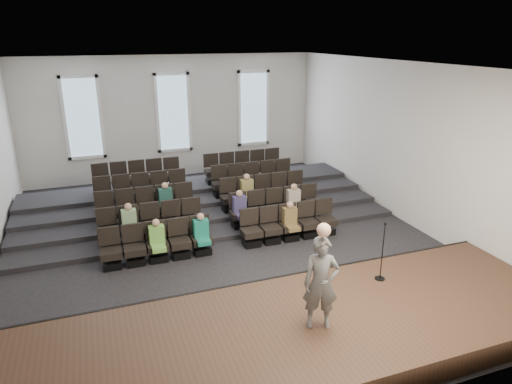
% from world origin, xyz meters
% --- Properties ---
extents(ground, '(14.00, 14.00, 0.00)m').
position_xyz_m(ground, '(0.00, 0.00, 0.00)').
color(ground, black).
rests_on(ground, ground).
extents(ceiling, '(12.00, 14.00, 0.02)m').
position_xyz_m(ceiling, '(0.00, 0.00, 5.01)').
color(ceiling, white).
rests_on(ceiling, ground).
extents(wall_back, '(12.00, 0.04, 5.00)m').
position_xyz_m(wall_back, '(0.00, 7.02, 2.50)').
color(wall_back, silver).
rests_on(wall_back, ground).
extents(wall_front, '(12.00, 0.04, 5.00)m').
position_xyz_m(wall_front, '(0.00, -7.02, 2.50)').
color(wall_front, silver).
rests_on(wall_front, ground).
extents(wall_right, '(0.04, 14.00, 5.00)m').
position_xyz_m(wall_right, '(6.02, 0.00, 2.50)').
color(wall_right, silver).
rests_on(wall_right, ground).
extents(stage, '(11.80, 3.60, 0.50)m').
position_xyz_m(stage, '(0.00, -5.10, 0.25)').
color(stage, '#3E271A').
rests_on(stage, ground).
extents(stage_lip, '(11.80, 0.06, 0.52)m').
position_xyz_m(stage_lip, '(0.00, -3.33, 0.25)').
color(stage_lip, black).
rests_on(stage_lip, ground).
extents(risers, '(11.80, 4.80, 0.60)m').
position_xyz_m(risers, '(0.00, 3.17, 0.20)').
color(risers, black).
rests_on(risers, ground).
extents(seating_rows, '(6.80, 4.70, 1.67)m').
position_xyz_m(seating_rows, '(-0.00, 1.54, 0.68)').
color(seating_rows, black).
rests_on(seating_rows, ground).
extents(windows, '(8.44, 0.10, 3.24)m').
position_xyz_m(windows, '(0.00, 6.95, 2.70)').
color(windows, white).
rests_on(windows, wall_back).
extents(audience, '(5.45, 2.64, 1.10)m').
position_xyz_m(audience, '(0.00, 0.32, 0.81)').
color(audience, '#71BA4A').
rests_on(audience, seating_rows).
extents(speaker, '(0.78, 0.64, 1.83)m').
position_xyz_m(speaker, '(0.43, -5.28, 1.41)').
color(speaker, '#53524F').
rests_on(speaker, stage).
extents(mic_stand, '(0.23, 0.23, 1.39)m').
position_xyz_m(mic_stand, '(2.55, -4.20, 0.91)').
color(mic_stand, black).
rests_on(mic_stand, stage).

